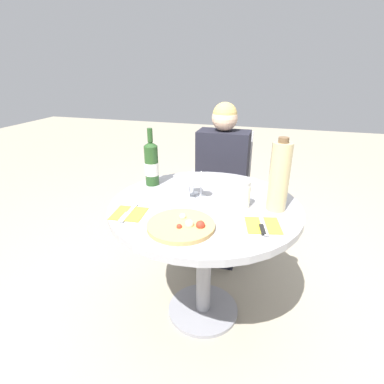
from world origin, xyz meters
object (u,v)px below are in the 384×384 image
Objects in this scene: wine_bottle at (152,164)px; tall_carafe at (279,177)px; seated_diner at (220,191)px; pizza_large at (182,225)px; dining_table at (205,224)px; chair_behind_diner at (223,193)px.

tall_carafe is (0.72, -0.14, 0.04)m from wine_bottle.
wine_bottle is 0.73m from tall_carafe.
seated_diner is at bearing 121.69° from tall_carafe.
wine_bottle is at bearing 126.46° from pizza_large.
seated_diner is (-0.05, 0.68, -0.09)m from dining_table.
wine_bottle reaches higher than dining_table.
dining_table is at bearing -24.88° from wine_bottle.
seated_diner reaches higher than pizza_large.
dining_table is 0.86× the size of seated_diner.
seated_diner is 0.99m from pizza_large.
chair_behind_diner is 1.14m from pizza_large.
seated_diner is (-0.00, -0.15, 0.07)m from chair_behind_diner.
chair_behind_diner is at bearing 116.79° from tall_carafe.
dining_table is 0.85m from chair_behind_diner.
dining_table is 0.48m from wine_bottle.
wine_bottle is (-0.33, 0.44, 0.12)m from pizza_large.
tall_carafe is (0.40, -0.80, 0.46)m from chair_behind_diner.
chair_behind_diner is at bearing -90.00° from seated_diner.
pizza_large is 0.52m from tall_carafe.
tall_carafe reaches higher than chair_behind_diner.
chair_behind_diner is at bearing 90.62° from pizza_large.
pizza_large is 0.84× the size of tall_carafe.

